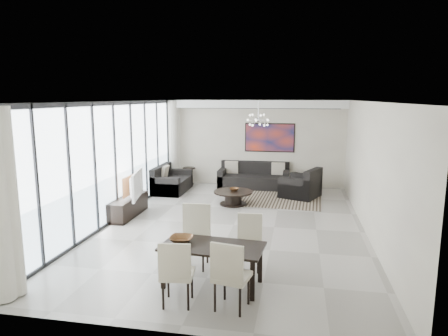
% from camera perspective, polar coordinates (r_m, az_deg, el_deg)
% --- Properties ---
extents(room_shell, '(6.00, 9.00, 2.90)m').
position_cam_1_polar(room_shell, '(9.17, 4.28, 0.36)').
color(room_shell, '#A8A39B').
rests_on(room_shell, ground).
extents(window_wall, '(0.37, 8.95, 2.90)m').
position_cam_1_polar(window_wall, '(10.08, -14.82, 1.03)').
color(window_wall, white).
rests_on(window_wall, floor).
extents(soffit, '(5.98, 0.40, 0.26)m').
position_cam_1_polar(soffit, '(13.37, 4.42, 9.09)').
color(soffit, white).
rests_on(soffit, room_shell).
extents(painting, '(1.68, 0.04, 0.98)m').
position_cam_1_polar(painting, '(13.56, 6.54, 4.33)').
color(painting, red).
rests_on(painting, room_shell).
extents(chandelier, '(0.66, 0.66, 0.71)m').
position_cam_1_polar(chandelier, '(11.56, 4.91, 6.85)').
color(chandelier, silver).
rests_on(chandelier, room_shell).
extents(rug, '(2.71, 2.14, 0.01)m').
position_cam_1_polar(rug, '(11.98, 7.43, -4.45)').
color(rug, black).
rests_on(rug, floor).
extents(coffee_table, '(1.10, 1.10, 0.38)m').
position_cam_1_polar(coffee_table, '(11.30, 1.31, -4.15)').
color(coffee_table, black).
rests_on(coffee_table, floor).
extents(bowl_coffee, '(0.30, 0.30, 0.08)m').
position_cam_1_polar(bowl_coffee, '(11.29, 1.47, -3.08)').
color(bowl_coffee, brown).
rests_on(bowl_coffee, coffee_table).
extents(sofa_main, '(2.32, 0.95, 0.84)m').
position_cam_1_polar(sofa_main, '(13.41, 4.29, -1.60)').
color(sofa_main, black).
rests_on(sofa_main, floor).
extents(loveseat, '(0.93, 1.65, 0.82)m').
position_cam_1_polar(loveseat, '(12.97, -7.61, -2.09)').
color(loveseat, black).
rests_on(loveseat, floor).
extents(armchair, '(1.34, 1.37, 0.89)m').
position_cam_1_polar(armchair, '(12.32, 11.01, -2.72)').
color(armchair, black).
rests_on(armchair, floor).
extents(side_table, '(0.43, 0.43, 0.60)m').
position_cam_1_polar(side_table, '(13.89, -4.99, -0.71)').
color(side_table, black).
rests_on(side_table, floor).
extents(tv_console, '(0.44, 1.58, 0.49)m').
position_cam_1_polar(tv_console, '(10.49, -13.53, -5.39)').
color(tv_console, black).
rests_on(tv_console, floor).
extents(television, '(0.39, 1.18, 0.68)m').
position_cam_1_polar(television, '(10.25, -12.93, -2.36)').
color(television, gray).
rests_on(television, tv_console).
extents(dining_table, '(1.68, 0.95, 0.67)m').
position_cam_1_polar(dining_table, '(6.49, -1.66, -11.71)').
color(dining_table, black).
rests_on(dining_table, floor).
extents(dining_chair_sw, '(0.51, 0.51, 1.00)m').
position_cam_1_polar(dining_chair_sw, '(5.90, -6.85, -14.20)').
color(dining_chair_sw, '#BAB39B').
rests_on(dining_chair_sw, floor).
extents(dining_chair_se, '(0.56, 0.56, 1.04)m').
position_cam_1_polar(dining_chair_se, '(5.74, 0.80, -14.59)').
color(dining_chair_se, '#BAB39B').
rests_on(dining_chair_se, floor).
extents(dining_chair_nw, '(0.53, 0.53, 1.11)m').
position_cam_1_polar(dining_chair_nw, '(7.25, -4.12, -8.89)').
color(dining_chair_nw, '#BAB39B').
rests_on(dining_chair_nw, floor).
extents(dining_chair_ne, '(0.46, 0.46, 0.96)m').
position_cam_1_polar(dining_chair_ne, '(7.18, 3.64, -9.84)').
color(dining_chair_ne, '#BAB39B').
rests_on(dining_chair_ne, floor).
extents(bowl_dining, '(0.39, 0.39, 0.09)m').
position_cam_1_polar(bowl_dining, '(6.61, -6.13, -10.09)').
color(bowl_dining, brown).
rests_on(bowl_dining, dining_table).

